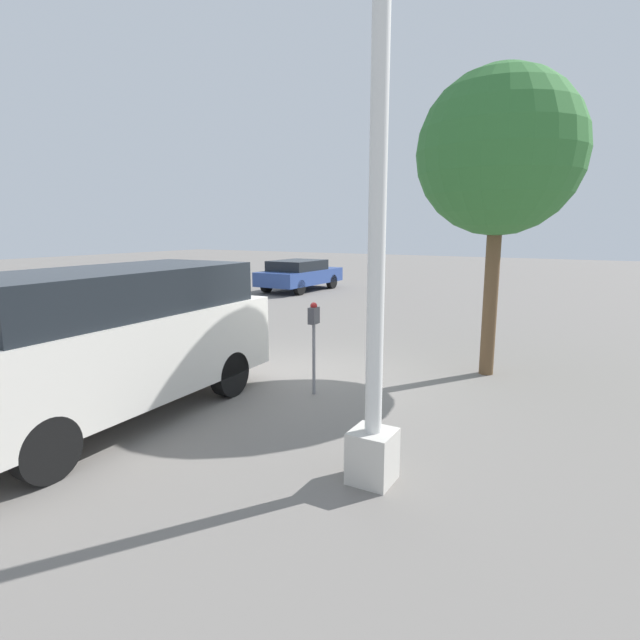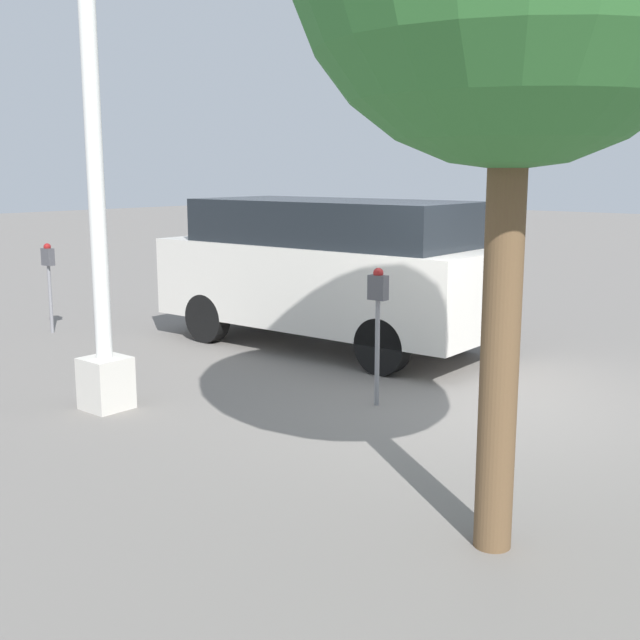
% 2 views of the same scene
% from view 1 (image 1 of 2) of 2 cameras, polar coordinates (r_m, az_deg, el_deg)
% --- Properties ---
extents(ground_plane, '(80.00, 80.00, 0.00)m').
position_cam_1_polar(ground_plane, '(8.82, -0.99, -6.71)').
color(ground_plane, slate).
extents(parking_meter_near, '(0.20, 0.12, 1.48)m').
position_cam_1_polar(parking_meter_near, '(7.76, -0.72, -0.80)').
color(parking_meter_near, gray).
rests_on(parking_meter_near, ground).
extents(lamp_post, '(0.44, 0.44, 5.53)m').
position_cam_1_polar(lamp_post, '(4.92, 6.36, 1.82)').
color(lamp_post, beige).
rests_on(lamp_post, ground).
extents(parked_van, '(4.99, 2.06, 2.07)m').
position_cam_1_polar(parked_van, '(7.34, -22.90, -1.95)').
color(parked_van, beige).
rests_on(parked_van, ground).
extents(car_distant, '(4.20, 1.92, 1.28)m').
position_cam_1_polar(car_distant, '(21.11, -2.36, 5.27)').
color(car_distant, '#2D478C').
rests_on(car_distant, ground).
extents(street_tree, '(2.77, 2.77, 5.24)m').
position_cam_1_polar(street_tree, '(9.33, 19.83, 17.45)').
color(street_tree, brown).
rests_on(street_tree, ground).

